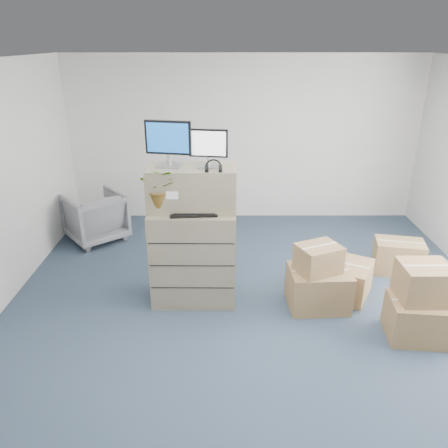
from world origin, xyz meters
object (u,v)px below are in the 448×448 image
at_px(keyboard, 194,213).
at_px(potted_plant, 161,192).
at_px(office_chair, 95,215).
at_px(monitor_right, 208,146).
at_px(water_bottle, 202,198).
at_px(filing_cabinet_lower, 194,255).
at_px(monitor_left, 168,141).

bearing_deg(keyboard, potted_plant, 169.50).
bearing_deg(keyboard, office_chair, 128.18).
bearing_deg(office_chair, monitor_right, 98.70).
distance_m(water_bottle, potted_plant, 0.49).
xyz_separation_m(water_bottle, potted_plant, (-0.45, -0.13, 0.11)).
bearing_deg(water_bottle, monitor_right, -1.51).
relative_size(filing_cabinet_lower, monitor_right, 2.72).
bearing_deg(monitor_left, keyboard, -24.78).
bearing_deg(monitor_right, potted_plant, -158.18).
distance_m(filing_cabinet_lower, office_chair, 2.42).
xyz_separation_m(monitor_right, office_chair, (-1.88, 1.70, -1.49)).
xyz_separation_m(monitor_left, office_chair, (-1.43, 1.68, -1.54)).
bearing_deg(office_chair, water_bottle, 97.48).
height_order(potted_plant, office_chair, potted_plant).
bearing_deg(monitor_left, water_bottle, 7.08).
height_order(water_bottle, office_chair, water_bottle).
relative_size(filing_cabinet_lower, monitor_left, 2.25).
bearing_deg(keyboard, water_bottle, 58.32).
height_order(keyboard, office_chair, keyboard).
height_order(filing_cabinet_lower, keyboard, keyboard).
bearing_deg(water_bottle, potted_plant, -163.91).
relative_size(filing_cabinet_lower, office_chair, 1.39).
bearing_deg(potted_plant, water_bottle, 16.09).
bearing_deg(potted_plant, monitor_left, 58.73).
height_order(keyboard, water_bottle, water_bottle).
bearing_deg(office_chair, monitor_left, 91.43).
relative_size(keyboard, office_chair, 0.63).
xyz_separation_m(monitor_right, keyboard, (-0.17, -0.17, -0.73)).
distance_m(monitor_left, keyboard, 0.84).
bearing_deg(potted_plant, office_chair, 126.26).
distance_m(keyboard, potted_plant, 0.44).
relative_size(monitor_right, water_bottle, 1.53).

